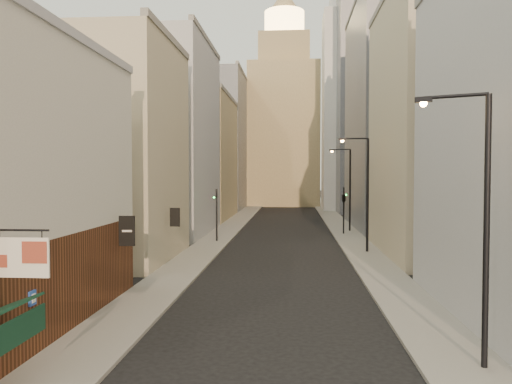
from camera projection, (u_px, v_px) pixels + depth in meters
The scene contains 16 objects.
sidewalk_left at pixel (237, 222), 65.55m from camera, with size 3.00×140.00×0.15m, color gray.
sidewalk_right at pixel (336, 222), 64.58m from camera, with size 3.00×140.00×0.15m, color gray.
left_bldg_beige at pixel (118, 152), 36.77m from camera, with size 8.00×12.00×16.00m, color tan.
left_bldg_grey at pixel (171, 140), 52.64m from camera, with size 8.00×16.00×20.00m, color #A5A6AB.
left_bldg_tan at pixel (202, 159), 70.63m from camera, with size 8.00×18.00×17.00m, color #9A865C.
left_bldg_wingrid at pixel (222, 143), 90.43m from camera, with size 8.00×20.00×24.00m, color gray.
right_bldg_beige at pixel (436, 128), 38.88m from camera, with size 8.00×16.00×20.00m, color tan.
right_bldg_wingrid at pixel (388, 118), 58.70m from camera, with size 8.00×20.00×26.00m, color gray.
highrise at pixel (393, 62), 85.68m from camera, with size 21.00×23.00×51.20m.
clock_tower at pixel (284, 118), 101.35m from camera, with size 14.00×14.00×44.90m.
white_tower at pixel (346, 103), 86.54m from camera, with size 8.00×8.00×41.50m.
streetlamp_near at pixel (479, 213), 16.10m from camera, with size 2.24×1.07×9.04m.
streetlamp_mid at pixel (365, 188), 40.00m from camera, with size 2.44×0.34×9.29m.
streetlamp_far at pixel (348, 185), 54.58m from camera, with size 2.33×0.87×9.13m.
traffic_light_left at pixel (217, 206), 46.33m from camera, with size 0.54×0.41×5.00m.
traffic_light_right at pixel (344, 197), 52.00m from camera, with size 0.69×0.69×5.00m.
Camera 1 is at (0.90, -9.99, 6.45)m, focal length 35.00 mm.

